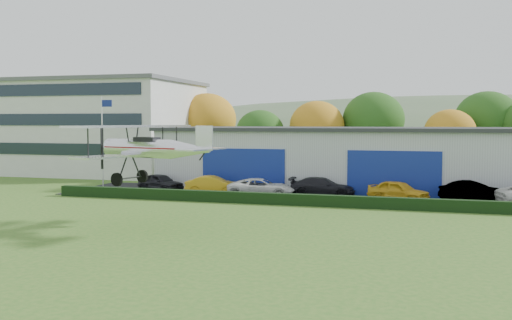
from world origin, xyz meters
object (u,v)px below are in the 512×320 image
(car_3, at_px, (322,187))
(biplane, at_px, (148,147))
(office_block, at_px, (101,127))
(car_2, at_px, (261,188))
(car_0, at_px, (161,182))
(car_4, at_px, (398,191))
(flagpole, at_px, (103,133))
(hangar, at_px, (396,158))
(car_5, at_px, (475,192))
(car_1, at_px, (213,185))

(car_3, distance_m, biplane, 17.30)
(office_block, relative_size, car_2, 4.02)
(car_3, bearing_deg, biplane, 153.94)
(car_2, distance_m, biplane, 14.49)
(car_0, bearing_deg, car_4, -71.80)
(flagpole, distance_m, biplane, 20.77)
(car_4, bearing_deg, car_2, 116.25)
(hangar, height_order, car_4, hangar)
(car_3, distance_m, car_4, 5.83)
(office_block, distance_m, car_3, 31.39)
(car_0, relative_size, car_3, 0.84)
(car_3, bearing_deg, car_5, -94.41)
(car_4, distance_m, biplane, 19.47)
(office_block, xyz_separation_m, biplane, (20.77, -29.47, -0.73))
(car_0, height_order, car_4, car_4)
(car_2, xyz_separation_m, car_5, (15.41, 1.14, 0.06))
(flagpole, height_order, car_4, flagpole)
(car_1, bearing_deg, car_4, -99.03)
(car_5, bearing_deg, hangar, 25.55)
(hangar, height_order, biplane, biplane)
(biplane, bearing_deg, car_1, 110.15)
(car_0, relative_size, car_5, 0.89)
(car_0, bearing_deg, flagpole, 97.69)
(car_1, relative_size, car_3, 0.87)
(hangar, height_order, office_block, office_block)
(car_0, xyz_separation_m, biplane, (6.54, -15.09, 3.72))
(car_3, bearing_deg, car_1, 95.18)
(flagpole, relative_size, car_1, 1.83)
(office_block, xyz_separation_m, flagpole, (8.12, -13.00, -0.43))
(hangar, relative_size, car_4, 9.19)
(car_2, height_order, biplane, biplane)
(flagpole, relative_size, car_2, 1.56)
(car_5, bearing_deg, car_1, 80.23)
(flagpole, bearing_deg, hangar, 13.51)
(car_2, xyz_separation_m, car_4, (10.18, 0.54, 0.04))
(office_block, distance_m, car_2, 28.41)
(car_1, relative_size, car_2, 0.85)
(car_0, height_order, car_2, car_0)
(biplane, bearing_deg, office_block, 138.91)
(car_1, bearing_deg, biplane, 177.54)
(car_1, xyz_separation_m, car_2, (4.10, -0.58, -0.01))
(car_3, bearing_deg, car_4, -102.61)
(flagpole, height_order, biplane, flagpole)
(car_4, bearing_deg, car_1, 113.05)
(office_block, height_order, car_0, office_block)
(hangar, bearing_deg, car_2, -138.34)
(car_2, bearing_deg, car_5, -94.36)
(car_0, xyz_separation_m, car_1, (4.93, -0.72, 0.00))
(hangar, relative_size, car_0, 9.62)
(car_2, distance_m, car_3, 4.74)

